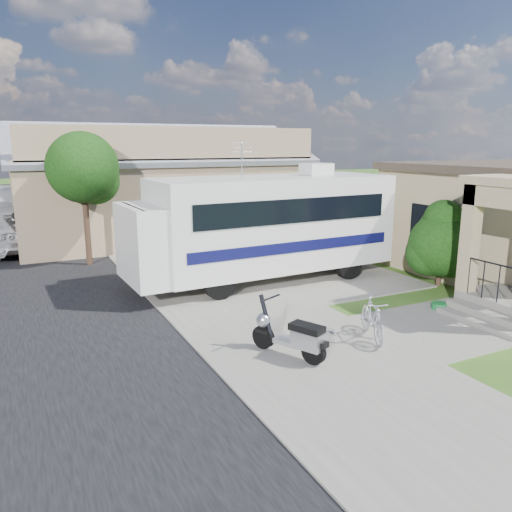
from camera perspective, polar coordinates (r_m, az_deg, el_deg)
name	(u,v)px	position (r m, az deg, el deg)	size (l,w,h in m)	color
ground	(325,332)	(11.52, 7.86, -8.55)	(120.00, 120.00, 0.00)	#254612
sidewalk_slab	(160,251)	(19.95, -10.91, 0.54)	(4.00, 80.00, 0.06)	#66655C
driveway_slab	(284,277)	(15.90, 3.26, -2.36)	(7.00, 6.00, 0.05)	#66655C
walk_slab	(455,324)	(12.71, 21.84, -7.19)	(4.00, 3.00, 0.05)	#66655C
warehouse	(156,192)	(23.71, -11.38, 7.21)	(12.50, 8.40, 5.04)	#856E53
street_tree_a	(86,171)	(18.07, -18.88, 9.16)	(2.44, 2.40, 4.58)	black
street_tree_b	(57,159)	(28.00, -21.75, 10.26)	(2.44, 2.40, 4.73)	black
street_tree_c	(45,160)	(36.98, -22.96, 10.08)	(2.44, 2.40, 4.42)	black
motorhome	(264,224)	(15.07, 0.90, 3.71)	(8.26, 2.92, 4.19)	silver
shrub	(441,242)	(15.80, 20.42, 1.56)	(2.10, 2.00, 2.57)	black
scooter	(293,336)	(9.83, 4.25, -9.09)	(0.97, 1.64, 1.14)	black
bicycle	(372,321)	(11.01, 13.14, -7.22)	(0.43, 1.54, 0.92)	#A8A7AF
pickup_truck	(18,227)	(22.40, -25.60, 3.05)	(2.93, 6.35, 1.76)	silver
van	(8,206)	(29.47, -26.52, 5.10)	(2.63, 6.46, 1.88)	silver
garden_hose	(439,307)	(13.57, 20.21, -5.52)	(0.39, 0.39, 0.18)	#14682B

